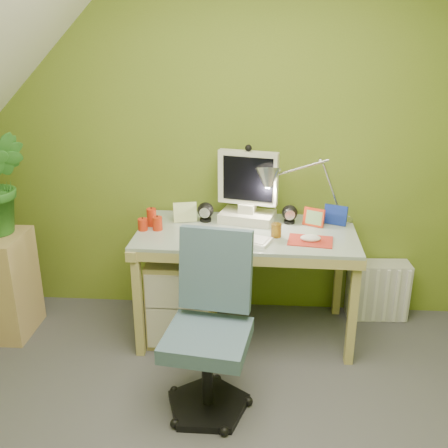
# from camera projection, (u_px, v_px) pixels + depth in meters

# --- Properties ---
(wall_back) EXTENTS (3.20, 0.01, 2.40)m
(wall_back) POSITION_uv_depth(u_px,v_px,m) (231.00, 142.00, 3.41)
(wall_back) COLOR olive
(wall_back) RESTS_ON floor
(desk) EXTENTS (1.36, 0.70, 0.72)m
(desk) POSITION_uv_depth(u_px,v_px,m) (246.00, 283.00, 3.36)
(desk) COLOR tan
(desk) RESTS_ON floor
(monitor) EXTENTS (0.43, 0.31, 0.53)m
(monitor) POSITION_uv_depth(u_px,v_px,m) (248.00, 182.00, 3.30)
(monitor) COLOR silver
(monitor) RESTS_ON desk
(speaker_left) EXTENTS (0.11, 0.11, 0.13)m
(speaker_left) POSITION_uv_depth(u_px,v_px,m) (205.00, 212.00, 3.37)
(speaker_left) COLOR black
(speaker_left) RESTS_ON desk
(speaker_right) EXTENTS (0.12, 0.12, 0.12)m
(speaker_right) POSITION_uv_depth(u_px,v_px,m) (290.00, 214.00, 3.34)
(speaker_right) COLOR black
(speaker_right) RESTS_ON desk
(keyboard) EXTENTS (0.49, 0.30, 0.02)m
(keyboard) POSITION_uv_depth(u_px,v_px,m) (232.00, 237.00, 3.10)
(keyboard) COLOR white
(keyboard) RESTS_ON desk
(mousepad) EXTENTS (0.28, 0.22, 0.01)m
(mousepad) POSITION_uv_depth(u_px,v_px,m) (310.00, 241.00, 3.07)
(mousepad) COLOR red
(mousepad) RESTS_ON desk
(mouse) EXTENTS (0.13, 0.08, 0.04)m
(mouse) POSITION_uv_depth(u_px,v_px,m) (311.00, 238.00, 3.07)
(mouse) COLOR white
(mouse) RESTS_ON mousepad
(amber_tumbler) EXTENTS (0.06, 0.06, 0.08)m
(amber_tumbler) POSITION_uv_depth(u_px,v_px,m) (276.00, 230.00, 3.13)
(amber_tumbler) COLOR #956515
(amber_tumbler) RESTS_ON desk
(candle_cluster) EXTENTS (0.18, 0.16, 0.11)m
(candle_cluster) POSITION_uv_depth(u_px,v_px,m) (150.00, 219.00, 3.26)
(candle_cluster) COLOR red
(candle_cluster) RESTS_ON desk
(photo_frame_red) EXTENTS (0.13, 0.08, 0.12)m
(photo_frame_red) POSITION_uv_depth(u_px,v_px,m) (314.00, 217.00, 3.29)
(photo_frame_red) COLOR red
(photo_frame_red) RESTS_ON desk
(photo_frame_blue) EXTENTS (0.14, 0.07, 0.12)m
(photo_frame_blue) POSITION_uv_depth(u_px,v_px,m) (336.00, 215.00, 3.32)
(photo_frame_blue) COLOR navy
(photo_frame_blue) RESTS_ON desk
(photo_frame_green) EXTENTS (0.15, 0.05, 0.13)m
(photo_frame_green) POSITION_uv_depth(u_px,v_px,m) (185.00, 212.00, 3.36)
(photo_frame_green) COLOR beige
(photo_frame_green) RESTS_ON desk
(desk_lamp) EXTENTS (0.60, 0.29, 0.62)m
(desk_lamp) POSITION_uv_depth(u_px,v_px,m) (320.00, 176.00, 3.26)
(desk_lamp) COLOR silver
(desk_lamp) RESTS_ON desk
(side_ledge) EXTENTS (0.25, 0.39, 0.68)m
(side_ledge) POSITION_uv_depth(u_px,v_px,m) (9.00, 285.00, 3.37)
(side_ledge) COLOR tan
(side_ledge) RESTS_ON floor
(task_chair) EXTENTS (0.53, 0.53, 0.85)m
(task_chair) POSITION_uv_depth(u_px,v_px,m) (207.00, 339.00, 2.64)
(task_chair) COLOR #445E70
(task_chair) RESTS_ON floor
(radiator) EXTENTS (0.41, 0.18, 0.40)m
(radiator) POSITION_uv_depth(u_px,v_px,m) (378.00, 290.00, 3.60)
(radiator) COLOR silver
(radiator) RESTS_ON floor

